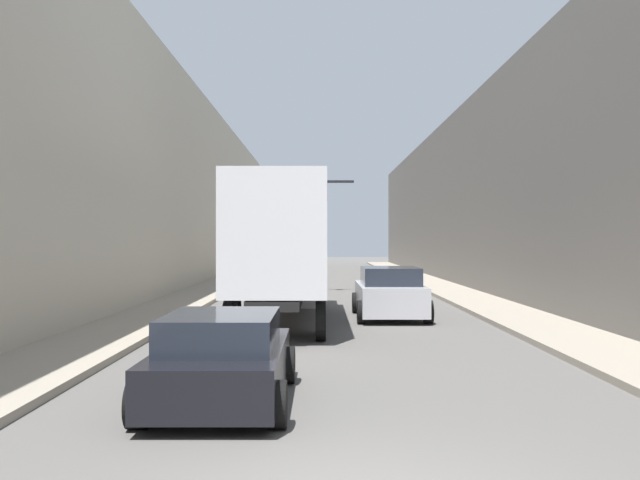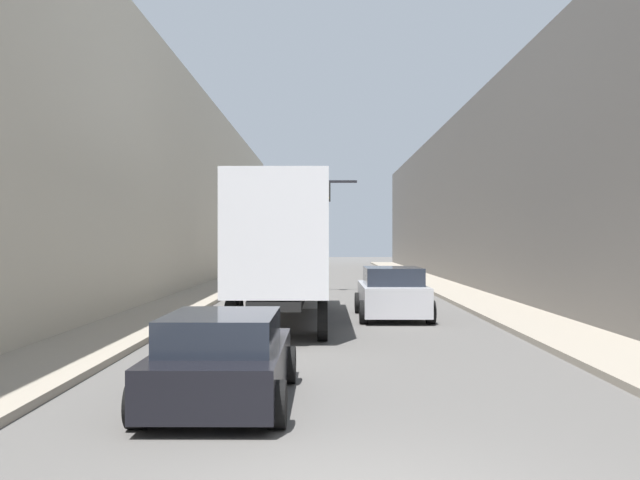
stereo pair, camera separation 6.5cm
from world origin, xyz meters
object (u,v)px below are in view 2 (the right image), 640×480
(traffic_signal_gantry, at_px, (272,209))
(suv_car, at_px, (392,294))
(semi_truck, at_px, (287,245))
(sedan_car, at_px, (223,359))

(traffic_signal_gantry, bearing_deg, suv_car, -67.50)
(semi_truck, relative_size, sedan_car, 2.76)
(sedan_car, distance_m, traffic_signal_gantry, 23.42)
(sedan_car, bearing_deg, suv_car, 72.65)
(semi_truck, relative_size, suv_car, 2.64)
(semi_truck, relative_size, traffic_signal_gantry, 2.05)
(sedan_car, height_order, traffic_signal_gantry, traffic_signal_gantry)
(suv_car, distance_m, traffic_signal_gantry, 12.63)
(sedan_car, relative_size, suv_car, 0.96)
(sedan_car, distance_m, suv_car, 12.45)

